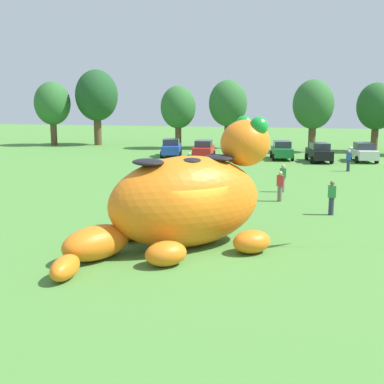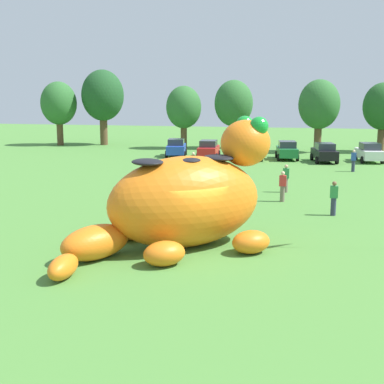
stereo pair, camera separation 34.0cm
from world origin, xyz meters
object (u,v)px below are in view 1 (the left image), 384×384
at_px(giant_inflatable_creature, 186,200).
at_px(car_red, 204,149).
at_px(car_blue, 171,148).
at_px(car_green, 282,150).
at_px(spectator_wandering, 349,161).
at_px(car_orange, 246,150).
at_px(spectator_mid_field, 189,164).
at_px(car_white, 364,152).
at_px(spectator_near_inflatable, 332,198).
at_px(spectator_by_cars, 280,186).
at_px(spectator_far_side, 283,178).
at_px(car_black, 319,152).

xyz_separation_m(giant_inflatable_creature, car_red, (-5.10, 28.69, -0.98)).
bearing_deg(giant_inflatable_creature, car_blue, 106.06).
relative_size(car_green, spectator_wandering, 2.52).
bearing_deg(spectator_wandering, car_orange, 146.82).
height_order(car_blue, spectator_mid_field, car_blue).
height_order(car_green, car_white, same).
xyz_separation_m(car_green, spectator_wandering, (5.51, -6.83, -0.01)).
distance_m(car_white, spectator_near_inflatable, 22.85).
height_order(spectator_by_cars, spectator_far_side, same).
distance_m(car_red, spectator_near_inflatable, 24.41).
bearing_deg(spectator_by_cars, giant_inflatable_creature, -107.72).
distance_m(car_green, car_black, 3.59).
bearing_deg(car_red, car_green, 6.90).
bearing_deg(car_white, spectator_by_cars, -107.84).
xyz_separation_m(car_orange, spectator_by_cars, (4.15, -18.77, -0.01)).
bearing_deg(spectator_far_side, car_white, 69.33).
bearing_deg(car_black, spectator_wandering, -68.95).
height_order(car_blue, spectator_by_cars, car_blue).
bearing_deg(spectator_by_cars, car_blue, 120.29).
distance_m(car_orange, car_white, 10.54).
height_order(car_blue, spectator_wandering, car_blue).
xyz_separation_m(spectator_near_inflatable, spectator_far_side, (-2.67, 5.76, 0.00)).
relative_size(spectator_near_inflatable, spectator_far_side, 1.00).
distance_m(spectator_near_inflatable, spectator_far_side, 6.35).
distance_m(giant_inflatable_creature, car_black, 28.86).
distance_m(car_blue, spectator_far_side, 20.53).
bearing_deg(giant_inflatable_creature, spectator_mid_field, 102.60).
distance_m(spectator_near_inflatable, spectator_wandering, 16.02).
relative_size(car_white, spectator_far_side, 2.53).
height_order(car_black, spectator_mid_field, car_black).
distance_m(giant_inflatable_creature, spectator_near_inflatable, 9.00).
bearing_deg(spectator_far_side, car_red, 117.00).
bearing_deg(spectator_far_side, car_green, 93.13).
xyz_separation_m(spectator_mid_field, spectator_wandering, (11.72, 4.66, 0.00)).
height_order(car_red, car_black, same).
distance_m(car_blue, spectator_mid_field, 12.29).
xyz_separation_m(car_red, car_green, (7.27, 0.88, 0.00)).
relative_size(car_black, spectator_near_inflatable, 2.54).
bearing_deg(car_green, spectator_wandering, -51.12).
height_order(car_orange, car_white, same).
xyz_separation_m(giant_inflatable_creature, spectator_wandering, (7.68, 22.74, -0.98)).
distance_m(car_black, spectator_wandering, 5.96).
distance_m(car_white, spectator_mid_field, 17.60).
bearing_deg(car_black, spectator_far_side, -98.82).
bearing_deg(car_black, car_white, 15.60).
relative_size(car_blue, car_green, 1.01).
relative_size(car_red, spectator_near_inflatable, 2.47).
xyz_separation_m(car_orange, car_black, (6.60, -0.15, 0.00)).
bearing_deg(car_black, giant_inflatable_creature, -101.07).
xyz_separation_m(car_red, spectator_by_cars, (8.19, -19.00, -0.01)).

